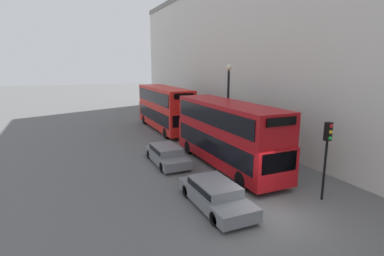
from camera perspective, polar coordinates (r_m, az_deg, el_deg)
ground_plane at (r=14.46m, az=14.11°, el=-15.60°), size 200.00×200.00×0.00m
bus_leading at (r=19.53m, az=6.63°, el=-0.69°), size 2.59×10.39×4.26m
bus_second_in_queue at (r=30.80m, az=-5.28°, el=4.08°), size 2.59×10.64×4.37m
car_dark_sedan at (r=14.49m, az=4.42°, el=-12.31°), size 1.89×4.76×1.21m
car_hatchback at (r=20.51m, az=-4.89°, el=-4.96°), size 1.81×4.67×1.20m
traffic_light at (r=15.79m, az=24.35°, el=-2.94°), size 0.30×0.36×3.94m
street_lamp at (r=22.97m, az=6.89°, el=5.56°), size 0.44×0.44×6.62m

